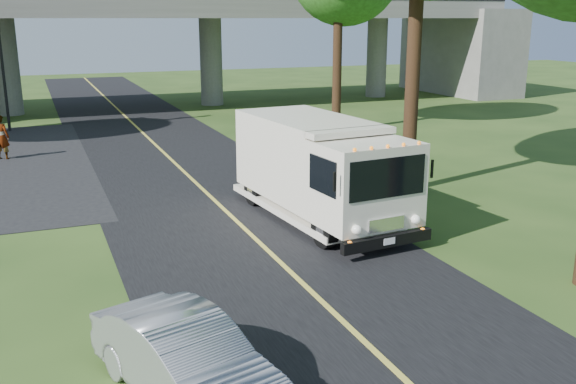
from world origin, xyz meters
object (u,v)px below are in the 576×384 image
step_van (319,167)px  silver_sedan (187,360)px  traffic_signal (2,65)px  pedestrian (1,137)px

step_van → silver_sedan: bearing=-132.2°
step_van → traffic_signal: bearing=108.2°
silver_sedan → pedestrian: bearing=80.1°
step_van → pedestrian: step_van is taller
silver_sedan → pedestrian: (-2.93, 18.97, 0.27)m
traffic_signal → silver_sedan: traffic_signal is taller
traffic_signal → silver_sedan: 26.28m
traffic_signal → silver_sedan: size_ratio=1.38×
traffic_signal → step_van: size_ratio=0.77×
traffic_signal → step_van: bearing=-66.5°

